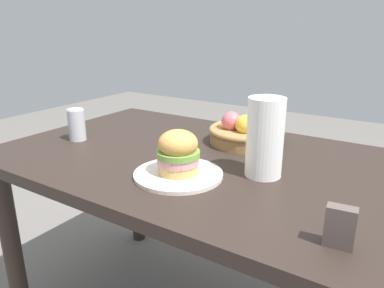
% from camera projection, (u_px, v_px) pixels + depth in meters
% --- Properties ---
extents(dining_table, '(1.40, 0.90, 0.75)m').
position_uv_depth(dining_table, '(195.00, 181.00, 1.32)').
color(dining_table, '#2D231E').
rests_on(dining_table, ground_plane).
extents(plate, '(0.27, 0.27, 0.01)m').
position_uv_depth(plate, '(178.00, 174.00, 1.11)').
color(plate, silver).
rests_on(plate, dining_table).
extents(sandwich, '(0.13, 0.13, 0.13)m').
position_uv_depth(sandwich, '(178.00, 152.00, 1.08)').
color(sandwich, '#DBAD60').
rests_on(sandwich, plate).
extents(soda_can, '(0.07, 0.07, 0.13)m').
position_uv_depth(soda_can, '(77.00, 125.00, 1.44)').
color(soda_can, silver).
rests_on(soda_can, dining_table).
extents(fruit_basket, '(0.29, 0.29, 0.12)m').
position_uv_depth(fruit_basket, '(247.00, 132.00, 1.41)').
color(fruit_basket, '#9E7542').
rests_on(fruit_basket, dining_table).
extents(paper_towel_roll, '(0.11, 0.11, 0.24)m').
position_uv_depth(paper_towel_roll, '(265.00, 138.00, 1.08)').
color(paper_towel_roll, white).
rests_on(paper_towel_roll, dining_table).
extents(napkin_holder, '(0.06, 0.04, 0.09)m').
position_uv_depth(napkin_holder, '(340.00, 227.00, 0.75)').
color(napkin_holder, '#594C47').
rests_on(napkin_holder, dining_table).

